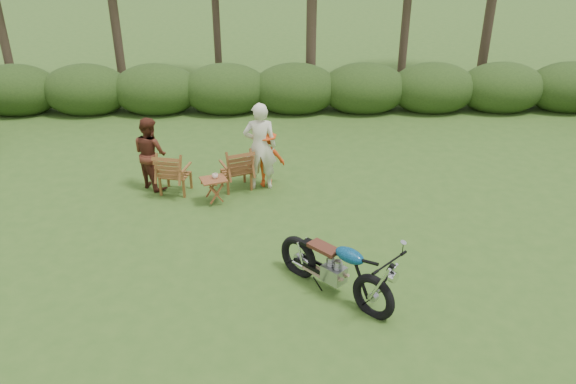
{
  "coord_description": "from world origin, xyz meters",
  "views": [
    {
      "loc": [
        -0.48,
        -6.8,
        5.22
      ],
      "look_at": [
        -0.33,
        1.83,
        0.9
      ],
      "focal_mm": 35.0,
      "sensor_mm": 36.0,
      "label": 1
    }
  ],
  "objects_px": {
    "lawn_chair_right": "(237,188)",
    "side_table": "(214,191)",
    "cup": "(215,176)",
    "child": "(266,185)",
    "motorcycle": "(333,292)",
    "adult_b": "(154,186)",
    "adult_a": "(261,187)",
    "lawn_chair_left": "(177,192)"
  },
  "relations": [
    {
      "from": "side_table",
      "to": "motorcycle",
      "type": "bearing_deg",
      "value": -54.9
    },
    {
      "from": "lawn_chair_right",
      "to": "adult_b",
      "type": "height_order",
      "value": "adult_b"
    },
    {
      "from": "lawn_chair_right",
      "to": "side_table",
      "type": "relative_size",
      "value": 1.78
    },
    {
      "from": "lawn_chair_left",
      "to": "child",
      "type": "xyz_separation_m",
      "value": [
        1.86,
        0.3,
        0.0
      ]
    },
    {
      "from": "lawn_chair_right",
      "to": "cup",
      "type": "distance_m",
      "value": 0.91
    },
    {
      "from": "motorcycle",
      "to": "adult_b",
      "type": "relative_size",
      "value": 1.35
    },
    {
      "from": "motorcycle",
      "to": "lawn_chair_left",
      "type": "relative_size",
      "value": 2.22
    },
    {
      "from": "adult_b",
      "to": "motorcycle",
      "type": "bearing_deg",
      "value": 175.0
    },
    {
      "from": "lawn_chair_left",
      "to": "child",
      "type": "distance_m",
      "value": 1.88
    },
    {
      "from": "adult_a",
      "to": "lawn_chair_right",
      "type": "bearing_deg",
      "value": 1.34
    },
    {
      "from": "lawn_chair_right",
      "to": "child",
      "type": "distance_m",
      "value": 0.64
    },
    {
      "from": "child",
      "to": "adult_a",
      "type": "bearing_deg",
      "value": 34.16
    },
    {
      "from": "lawn_chair_right",
      "to": "side_table",
      "type": "height_order",
      "value": "side_table"
    },
    {
      "from": "lawn_chair_left",
      "to": "lawn_chair_right",
      "type": "bearing_deg",
      "value": -161.41
    },
    {
      "from": "cup",
      "to": "motorcycle",
      "type": "bearing_deg",
      "value": -55.62
    },
    {
      "from": "cup",
      "to": "side_table",
      "type": "bearing_deg",
      "value": -134.65
    },
    {
      "from": "lawn_chair_right",
      "to": "lawn_chair_left",
      "type": "distance_m",
      "value": 1.25
    },
    {
      "from": "lawn_chair_right",
      "to": "adult_b",
      "type": "relative_size",
      "value": 0.61
    },
    {
      "from": "adult_a",
      "to": "adult_b",
      "type": "relative_size",
      "value": 1.21
    },
    {
      "from": "lawn_chair_right",
      "to": "adult_a",
      "type": "relative_size",
      "value": 0.5
    },
    {
      "from": "cup",
      "to": "adult_a",
      "type": "distance_m",
      "value": 1.23
    },
    {
      "from": "lawn_chair_left",
      "to": "adult_b",
      "type": "xyz_separation_m",
      "value": [
        -0.52,
        0.27,
        0.0
      ]
    },
    {
      "from": "lawn_chair_left",
      "to": "adult_b",
      "type": "distance_m",
      "value": 0.58
    },
    {
      "from": "adult_a",
      "to": "adult_b",
      "type": "height_order",
      "value": "adult_a"
    },
    {
      "from": "lawn_chair_right",
      "to": "adult_b",
      "type": "xyz_separation_m",
      "value": [
        -1.76,
        0.12,
        0.0
      ]
    },
    {
      "from": "side_table",
      "to": "lawn_chair_left",
      "type": "bearing_deg",
      "value": 149.61
    },
    {
      "from": "lawn_chair_right",
      "to": "side_table",
      "type": "bearing_deg",
      "value": 36.25
    },
    {
      "from": "lawn_chair_right",
      "to": "adult_a",
      "type": "height_order",
      "value": "adult_a"
    },
    {
      "from": "lawn_chair_left",
      "to": "adult_a",
      "type": "height_order",
      "value": "adult_a"
    },
    {
      "from": "cup",
      "to": "adult_b",
      "type": "distance_m",
      "value": 1.67
    },
    {
      "from": "adult_a",
      "to": "child",
      "type": "relative_size",
      "value": 1.46
    },
    {
      "from": "lawn_chair_left",
      "to": "side_table",
      "type": "xyz_separation_m",
      "value": [
        0.84,
        -0.5,
        0.26
      ]
    },
    {
      "from": "motorcycle",
      "to": "lawn_chair_right",
      "type": "distance_m",
      "value": 4.02
    },
    {
      "from": "motorcycle",
      "to": "child",
      "type": "xyz_separation_m",
      "value": [
        -1.09,
        3.79,
        0.0
      ]
    },
    {
      "from": "motorcycle",
      "to": "adult_a",
      "type": "distance_m",
      "value": 3.86
    },
    {
      "from": "cup",
      "to": "child",
      "type": "height_order",
      "value": "child"
    },
    {
      "from": "lawn_chair_right",
      "to": "child",
      "type": "relative_size",
      "value": 0.74
    },
    {
      "from": "lawn_chair_right",
      "to": "cup",
      "type": "bearing_deg",
      "value": 37.1
    },
    {
      "from": "side_table",
      "to": "adult_a",
      "type": "height_order",
      "value": "adult_a"
    },
    {
      "from": "lawn_chair_left",
      "to": "adult_a",
      "type": "bearing_deg",
      "value": -162.41
    },
    {
      "from": "motorcycle",
      "to": "lawn_chair_left",
      "type": "bearing_deg",
      "value": 175.69
    },
    {
      "from": "cup",
      "to": "adult_b",
      "type": "height_order",
      "value": "adult_b"
    }
  ]
}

